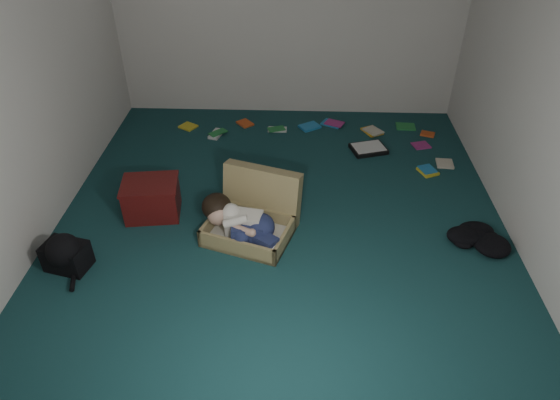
{
  "coord_description": "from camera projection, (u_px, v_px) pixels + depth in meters",
  "views": [
    {
      "loc": [
        0.13,
        -3.51,
        2.81
      ],
      "look_at": [
        0.0,
        -0.15,
        0.35
      ],
      "focal_mm": 32.0,
      "sensor_mm": 36.0,
      "label": 1
    }
  ],
  "objects": [
    {
      "name": "book_scatter",
      "position": [
        336.0,
        136.0,
        5.77
      ],
      "size": [
        3.06,
        1.26,
        0.02
      ],
      "color": "yellow",
      "rests_on": "floor"
    },
    {
      "name": "wall_front",
      "position": [
        258.0,
        323.0,
        1.92
      ],
      "size": [
        4.5,
        0.0,
        4.5
      ],
      "primitive_type": "plane",
      "rotation": [
        -1.57,
        0.0,
        0.0
      ],
      "color": "silver",
      "rests_on": "ground"
    },
    {
      "name": "clothing_pile",
      "position": [
        476.0,
        237.0,
        4.22
      ],
      "size": [
        0.51,
        0.46,
        0.14
      ],
      "primitive_type": null,
      "rotation": [
        0.0,
        0.0,
        0.31
      ],
      "color": "black",
      "rests_on": "floor"
    },
    {
      "name": "wall_back",
      "position": [
        289.0,
        4.0,
        5.55
      ],
      "size": [
        4.5,
        0.0,
        4.5
      ],
      "primitive_type": "plane",
      "rotation": [
        1.57,
        0.0,
        0.0
      ],
      "color": "silver",
      "rests_on": "ground"
    },
    {
      "name": "floor",
      "position": [
        281.0,
        221.0,
        4.5
      ],
      "size": [
        4.5,
        4.5,
        0.0
      ],
      "primitive_type": "plane",
      "color": "#163C3F",
      "rests_on": "ground"
    },
    {
      "name": "backpack",
      "position": [
        66.0,
        255.0,
        3.95
      ],
      "size": [
        0.48,
        0.42,
        0.25
      ],
      "primitive_type": null,
      "rotation": [
        0.0,
        0.0,
        -0.24
      ],
      "color": "black",
      "rests_on": "floor"
    },
    {
      "name": "person",
      "position": [
        240.0,
        222.0,
        4.18
      ],
      "size": [
        0.7,
        0.53,
        0.32
      ],
      "rotation": [
        0.0,
        0.0,
        -0.32
      ],
      "color": "white",
      "rests_on": "suitcase"
    },
    {
      "name": "paper_tray",
      "position": [
        369.0,
        149.0,
        5.5
      ],
      "size": [
        0.43,
        0.37,
        0.05
      ],
      "rotation": [
        0.0,
        0.0,
        0.3
      ],
      "color": "black",
      "rests_on": "floor"
    },
    {
      "name": "maroon_bin",
      "position": [
        152.0,
        198.0,
        4.49
      ],
      "size": [
        0.54,
        0.45,
        0.34
      ],
      "rotation": [
        0.0,
        0.0,
        0.13
      ],
      "color": "#511110",
      "rests_on": "floor"
    },
    {
      "name": "suitcase",
      "position": [
        254.0,
        215.0,
        4.33
      ],
      "size": [
        0.88,
        0.87,
        0.52
      ],
      "rotation": [
        0.0,
        0.0,
        -0.32
      ],
      "color": "#9D8A56",
      "rests_on": "floor"
    },
    {
      "name": "wall_right",
      "position": [
        552.0,
        90.0,
        3.67
      ],
      "size": [
        0.0,
        4.5,
        4.5
      ],
      "primitive_type": "plane",
      "rotation": [
        1.57,
        0.0,
        -1.57
      ],
      "color": "silver",
      "rests_on": "ground"
    },
    {
      "name": "wall_left",
      "position": [
        19.0,
        82.0,
        3.8
      ],
      "size": [
        0.0,
        4.5,
        4.5
      ],
      "primitive_type": "plane",
      "rotation": [
        1.57,
        0.0,
        1.57
      ],
      "color": "silver",
      "rests_on": "ground"
    }
  ]
}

